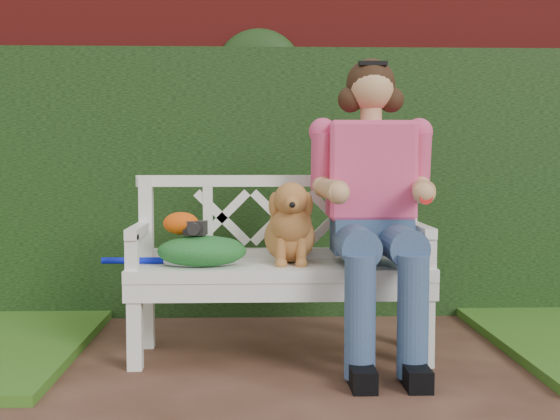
{
  "coord_description": "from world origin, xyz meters",
  "views": [
    {
      "loc": [
        -0.2,
        -3.1,
        1.01
      ],
      "look_at": [
        -0.07,
        0.64,
        0.75
      ],
      "focal_mm": 48.0,
      "sensor_mm": 36.0,
      "label": 1
    }
  ],
  "objects": [
    {
      "name": "ground",
      "position": [
        0.0,
        0.0,
        0.0
      ],
      "size": [
        60.0,
        60.0,
        0.0
      ],
      "primitive_type": "plane",
      "color": "#382016"
    },
    {
      "name": "brick_wall",
      "position": [
        0.0,
        1.9,
        1.1
      ],
      "size": [
        10.0,
        0.3,
        2.2
      ],
      "primitive_type": "cube",
      "color": "maroon",
      "rests_on": "ground"
    },
    {
      "name": "ivy_hedge",
      "position": [
        0.0,
        1.68,
        0.85
      ],
      "size": [
        10.0,
        0.18,
        1.7
      ],
      "primitive_type": "cube",
      "color": "#2C531E",
      "rests_on": "ground"
    },
    {
      "name": "garden_bench",
      "position": [
        -0.07,
        0.64,
        0.24
      ],
      "size": [
        1.61,
        0.69,
        0.48
      ],
      "primitive_type": null,
      "rotation": [
        0.0,
        0.0,
        -0.06
      ],
      "color": "white",
      "rests_on": "ground"
    },
    {
      "name": "seated_woman",
      "position": [
        0.39,
        0.62,
        0.77
      ],
      "size": [
        0.88,
        1.02,
        1.54
      ],
      "primitive_type": null,
      "rotation": [
        0.0,
        0.0,
        0.3
      ],
      "color": "#FE6377",
      "rests_on": "ground"
    },
    {
      "name": "dog",
      "position": [
        -0.02,
        0.65,
        0.69
      ],
      "size": [
        0.39,
        0.45,
        0.42
      ],
      "primitive_type": null,
      "rotation": [
        0.0,
        0.0,
        -0.36
      ],
      "color": "#A56724",
      "rests_on": "garden_bench"
    },
    {
      "name": "tennis_racket",
      "position": [
        -0.5,
        0.65,
        0.5
      ],
      "size": [
        0.77,
        0.51,
        0.03
      ],
      "primitive_type": null,
      "rotation": [
        0.0,
        0.0,
        -0.33
      ],
      "color": "silver",
      "rests_on": "garden_bench"
    },
    {
      "name": "green_bag",
      "position": [
        -0.46,
        0.59,
        0.56
      ],
      "size": [
        0.5,
        0.43,
        0.15
      ],
      "primitive_type": null,
      "rotation": [
        0.0,
        0.0,
        0.22
      ],
      "color": "green",
      "rests_on": "garden_bench"
    },
    {
      "name": "camera_item",
      "position": [
        -0.49,
        0.59,
        0.67
      ],
      "size": [
        0.12,
        0.1,
        0.07
      ],
      "primitive_type": "cube",
      "rotation": [
        0.0,
        0.0,
        -0.2
      ],
      "color": "black",
      "rests_on": "green_bag"
    },
    {
      "name": "baseball_glove",
      "position": [
        -0.56,
        0.62,
        0.69
      ],
      "size": [
        0.22,
        0.19,
        0.11
      ],
      "primitive_type": "ellipsoid",
      "rotation": [
        0.0,
        0.0,
        0.43
      ],
      "color": "#D84A0A",
      "rests_on": "green_bag"
    }
  ]
}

